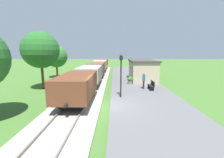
{
  "coord_description": "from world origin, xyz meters",
  "views": [
    {
      "loc": [
        0.5,
        -10.76,
        4.11
      ],
      "look_at": [
        0.27,
        5.72,
        1.2
      ],
      "focal_mm": 24.58,
      "sensor_mm": 36.0,
      "label": 1
    }
  ],
  "objects_px": {
    "potted_planter": "(130,80)",
    "person_waiting": "(144,80)",
    "freight_train": "(96,69)",
    "lamp_post_near": "(121,68)",
    "tree_trackside_far": "(56,57)",
    "bench_down_platform": "(137,72)",
    "station_hut": "(142,70)",
    "tree_trackside_mid": "(41,50)",
    "bench_near_hut": "(152,85)"
  },
  "relations": [
    {
      "from": "potted_planter",
      "to": "person_waiting",
      "type": "bearing_deg",
      "value": -63.8
    },
    {
      "from": "bench_down_platform",
      "to": "person_waiting",
      "type": "bearing_deg",
      "value": -94.19
    },
    {
      "from": "bench_down_platform",
      "to": "potted_planter",
      "type": "distance_m",
      "value": 8.09
    },
    {
      "from": "person_waiting",
      "to": "tree_trackside_mid",
      "type": "height_order",
      "value": "tree_trackside_mid"
    },
    {
      "from": "freight_train",
      "to": "lamp_post_near",
      "type": "bearing_deg",
      "value": -73.9
    },
    {
      "from": "bench_down_platform",
      "to": "potted_planter",
      "type": "bearing_deg",
      "value": -103.95
    },
    {
      "from": "lamp_post_near",
      "to": "tree_trackside_far",
      "type": "height_order",
      "value": "tree_trackside_far"
    },
    {
      "from": "bench_down_platform",
      "to": "lamp_post_near",
      "type": "bearing_deg",
      "value": -103.83
    },
    {
      "from": "lamp_post_near",
      "to": "tree_trackside_far",
      "type": "relative_size",
      "value": 0.72
    },
    {
      "from": "freight_train",
      "to": "person_waiting",
      "type": "distance_m",
      "value": 10.72
    },
    {
      "from": "freight_train",
      "to": "station_hut",
      "type": "relative_size",
      "value": 5.62
    },
    {
      "from": "freight_train",
      "to": "lamp_post_near",
      "type": "distance_m",
      "value": 12.62
    },
    {
      "from": "freight_train",
      "to": "station_hut",
      "type": "distance_m",
      "value": 7.79
    },
    {
      "from": "person_waiting",
      "to": "tree_trackside_mid",
      "type": "relative_size",
      "value": 0.27
    },
    {
      "from": "person_waiting",
      "to": "potted_planter",
      "type": "relative_size",
      "value": 1.87
    },
    {
      "from": "station_hut",
      "to": "person_waiting",
      "type": "height_order",
      "value": "station_hut"
    },
    {
      "from": "station_hut",
      "to": "tree_trackside_mid",
      "type": "distance_m",
      "value": 12.93
    },
    {
      "from": "potted_planter",
      "to": "freight_train",
      "type": "bearing_deg",
      "value": 127.0
    },
    {
      "from": "bench_near_hut",
      "to": "person_waiting",
      "type": "relative_size",
      "value": 0.88
    },
    {
      "from": "station_hut",
      "to": "tree_trackside_mid",
      "type": "bearing_deg",
      "value": -160.35
    },
    {
      "from": "tree_trackside_mid",
      "to": "tree_trackside_far",
      "type": "height_order",
      "value": "tree_trackside_mid"
    },
    {
      "from": "tree_trackside_far",
      "to": "freight_train",
      "type": "bearing_deg",
      "value": 4.24
    },
    {
      "from": "bench_down_platform",
      "to": "tree_trackside_mid",
      "type": "height_order",
      "value": "tree_trackside_mid"
    },
    {
      "from": "station_hut",
      "to": "bench_down_platform",
      "type": "xyz_separation_m",
      "value": [
        -0.01,
        5.21,
        -0.93
      ]
    },
    {
      "from": "bench_down_platform",
      "to": "potted_planter",
      "type": "relative_size",
      "value": 1.64
    },
    {
      "from": "bench_down_platform",
      "to": "person_waiting",
      "type": "distance_m",
      "value": 10.32
    },
    {
      "from": "bench_near_hut",
      "to": "tree_trackside_far",
      "type": "height_order",
      "value": "tree_trackside_far"
    },
    {
      "from": "lamp_post_near",
      "to": "tree_trackside_mid",
      "type": "bearing_deg",
      "value": 154.99
    },
    {
      "from": "station_hut",
      "to": "lamp_post_near",
      "type": "height_order",
      "value": "lamp_post_near"
    },
    {
      "from": "tree_trackside_mid",
      "to": "station_hut",
      "type": "bearing_deg",
      "value": 19.65
    },
    {
      "from": "tree_trackside_mid",
      "to": "tree_trackside_far",
      "type": "xyz_separation_m",
      "value": [
        -1.19,
        7.57,
        -0.93
      ]
    },
    {
      "from": "potted_planter",
      "to": "lamp_post_near",
      "type": "xyz_separation_m",
      "value": [
        -1.37,
        -5.62,
        2.08
      ]
    },
    {
      "from": "bench_near_hut",
      "to": "station_hut",
      "type": "bearing_deg",
      "value": 89.92
    },
    {
      "from": "person_waiting",
      "to": "bench_near_hut",
      "type": "bearing_deg",
      "value": 172.38
    },
    {
      "from": "freight_train",
      "to": "potted_planter",
      "type": "xyz_separation_m",
      "value": [
        4.84,
        -6.43,
        -0.67
      ]
    },
    {
      "from": "station_hut",
      "to": "person_waiting",
      "type": "xyz_separation_m",
      "value": [
        -0.76,
        -5.07,
        -0.47
      ]
    },
    {
      "from": "freight_train",
      "to": "tree_trackside_far",
      "type": "relative_size",
      "value": 6.35
    },
    {
      "from": "freight_train",
      "to": "potted_planter",
      "type": "relative_size",
      "value": 35.59
    },
    {
      "from": "station_hut",
      "to": "bench_down_platform",
      "type": "relative_size",
      "value": 3.87
    },
    {
      "from": "station_hut",
      "to": "tree_trackside_far",
      "type": "xyz_separation_m",
      "value": [
        -13.1,
        3.32,
        1.75
      ]
    },
    {
      "from": "freight_train",
      "to": "station_hut",
      "type": "bearing_deg",
      "value": -29.11
    },
    {
      "from": "station_hut",
      "to": "bench_near_hut",
      "type": "height_order",
      "value": "station_hut"
    },
    {
      "from": "bench_near_hut",
      "to": "potted_planter",
      "type": "distance_m",
      "value": 3.44
    },
    {
      "from": "bench_near_hut",
      "to": "potted_planter",
      "type": "bearing_deg",
      "value": 124.48
    },
    {
      "from": "bench_near_hut",
      "to": "potted_planter",
      "type": "height_order",
      "value": "potted_planter"
    },
    {
      "from": "lamp_post_near",
      "to": "tree_trackside_far",
      "type": "distance_m",
      "value": 15.17
    },
    {
      "from": "person_waiting",
      "to": "tree_trackside_far",
      "type": "xyz_separation_m",
      "value": [
        -12.34,
        8.39,
        2.22
      ]
    },
    {
      "from": "tree_trackside_far",
      "to": "person_waiting",
      "type": "bearing_deg",
      "value": -34.21
    },
    {
      "from": "person_waiting",
      "to": "tree_trackside_mid",
      "type": "bearing_deg",
      "value": 16.54
    },
    {
      "from": "person_waiting",
      "to": "tree_trackside_far",
      "type": "distance_m",
      "value": 15.09
    }
  ]
}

